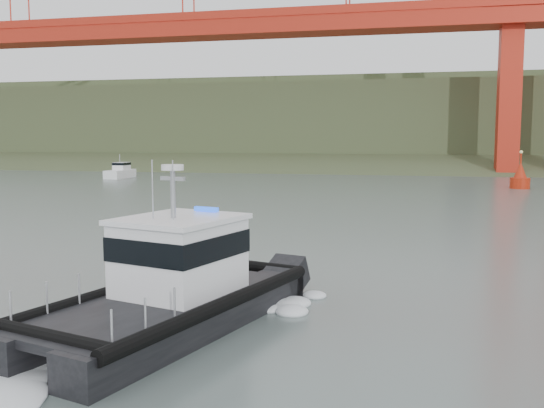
{
  "coord_description": "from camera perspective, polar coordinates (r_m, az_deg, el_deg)",
  "views": [
    {
      "loc": [
        4.78,
        -17.28,
        5.34
      ],
      "look_at": [
        -1.27,
        8.92,
        2.4
      ],
      "focal_mm": 40.0,
      "sensor_mm": 36.0,
      "label": 1
    }
  ],
  "objects": [
    {
      "name": "motorboat",
      "position": [
        83.97,
        -14.07,
        2.96
      ],
      "size": [
        2.13,
        6.0,
        3.27
      ],
      "rotation": [
        0.0,
        0.0,
        0.02
      ],
      "color": "white",
      "rests_on": "ground"
    },
    {
      "name": "patrol_boat",
      "position": [
        17.58,
        -9.22,
        -7.48
      ],
      "size": [
        6.11,
        10.41,
        4.76
      ],
      "rotation": [
        0.0,
        0.0,
        -0.28
      ],
      "color": "black",
      "rests_on": "ground"
    },
    {
      "name": "ground",
      "position": [
        18.71,
        -2.39,
        -10.35
      ],
      "size": [
        400.0,
        400.0,
        0.0
      ],
      "primitive_type": "plane",
      "color": "#4C5A56",
      "rests_on": "ground"
    },
    {
      "name": "headlands",
      "position": [
        142.87,
        11.17,
        6.8
      ],
      "size": [
        500.0,
        105.36,
        27.12
      ],
      "color": "#3C4C2B",
      "rests_on": "ground"
    },
    {
      "name": "nav_buoy",
      "position": [
        69.41,
        22.32,
        2.28
      ],
      "size": [
        2.05,
        2.05,
        4.27
      ],
      "color": "#B2220C",
      "rests_on": "ground"
    }
  ]
}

